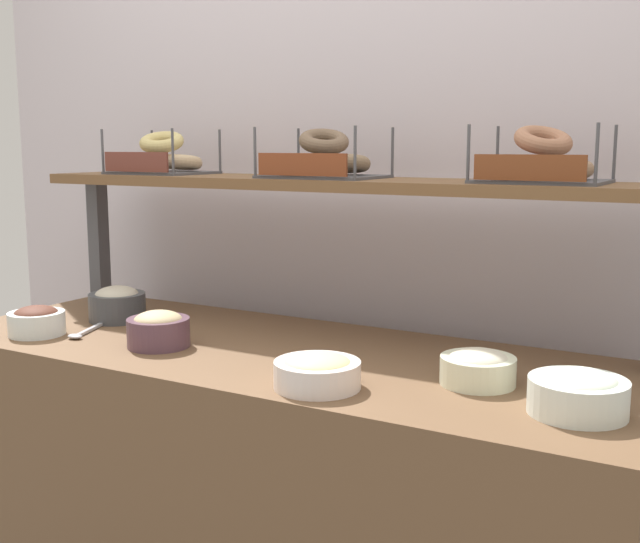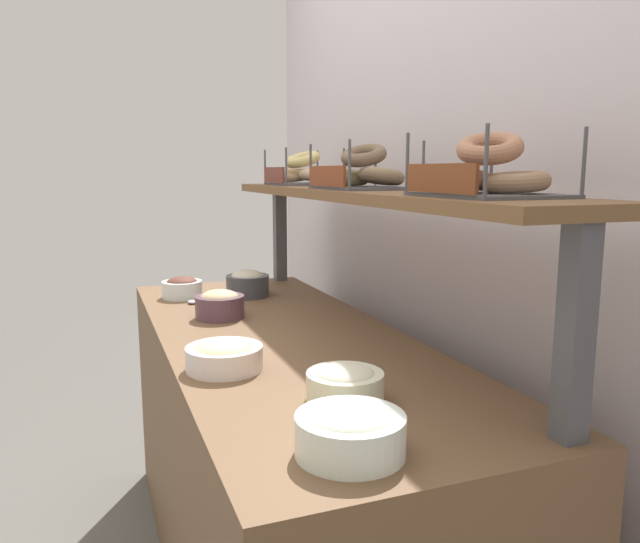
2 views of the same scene
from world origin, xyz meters
The scene contains 15 objects.
back_wall centered at (0.00, 0.55, 1.20)m, with size 3.08×0.06×2.40m, color silver.
deli_counter centered at (0.00, 0.00, 0.42)m, with size 1.88×0.70×0.85m, color brown.
shelf_riser_left centered at (-0.88, 0.27, 1.05)m, with size 0.05×0.05×0.40m, color #4C4C51.
shelf_riser_right centered at (0.88, 0.27, 1.05)m, with size 0.05×0.05×0.40m, color #4C4C51.
upper_shelf centered at (0.00, 0.27, 1.26)m, with size 1.84×0.32×0.03m, color brown.
bowl_cream_cheese centered at (0.79, -0.12, 0.89)m, with size 0.19×0.19×0.09m.
bowl_hummus centered at (-0.27, -0.13, 0.90)m, with size 0.16×0.16×0.10m.
bowl_egg_salad centered at (0.26, -0.23, 0.89)m, with size 0.19×0.19×0.08m.
bowl_tuna_salad centered at (-0.59, 0.04, 0.90)m, with size 0.17×0.17×0.10m.
bowl_potato_salad centered at (0.56, -0.03, 0.89)m, with size 0.17×0.17×0.08m.
bowl_chocolate_spread centered at (-0.65, -0.20, 0.89)m, with size 0.15×0.15×0.08m.
serving_spoon_near_plate centered at (-0.54, -0.15, 0.86)m, with size 0.08×0.17×0.01m.
bagel_basket_plain centered at (-0.60, 0.28, 1.33)m, with size 0.30×0.25×0.14m.
bagel_basket_poppy centered at (0.00, 0.26, 1.33)m, with size 0.32×0.25×0.14m.
bagel_basket_everything centered at (0.60, 0.28, 1.33)m, with size 0.30×0.24×0.14m.
Camera 2 is at (1.69, -0.52, 1.33)m, focal length 34.02 mm.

